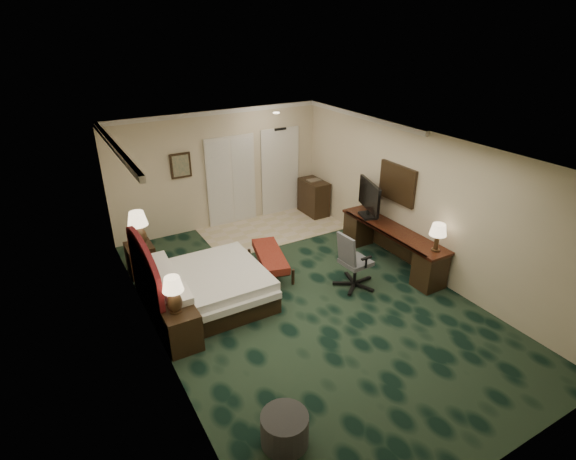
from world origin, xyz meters
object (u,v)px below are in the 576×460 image
desk_chair (356,260)px  lamp_far (139,229)px  ottoman (285,429)px  minibar (314,197)px  bed (209,288)px  nightstand_near (181,329)px  desk (391,246)px  nightstand_far (141,259)px  bed_bench (270,263)px  lamp_near (174,295)px  tv (369,199)px

desk_chair → lamp_far: bearing=140.2°
ottoman → minibar: size_ratio=0.65×
bed → minibar: size_ratio=2.15×
nightstand_near → desk: 4.45m
nightstand_far → desk: (4.44, -2.08, 0.07)m
desk → minibar: (0.02, 2.89, 0.06)m
lamp_far → desk: size_ratio=0.27×
lamp_far → bed_bench: bearing=-29.5°
bed_bench → desk_chair: bearing=-31.1°
lamp_near → desk_chair: 3.33m
nightstand_far → desk: bearing=-25.1°
tv → desk_chair: bearing=-118.8°
bed → lamp_near: size_ratio=3.22×
lamp_near → nightstand_far: bearing=89.2°
desk_chair → bed_bench: bearing=130.4°
bed → lamp_far: lamp_far is taller
desk_chair → minibar: desk_chair is taller
lamp_far → desk: bearing=-24.6°
lamp_near → desk_chair: (3.31, 0.02, -0.36)m
ottoman → desk_chair: size_ratio=0.51×
bed_bench → desk: bearing=-4.9°
lamp_far → ottoman: (0.46, -4.67, -0.75)m
bed → desk_chair: size_ratio=1.69×
nightstand_near → desk_chair: size_ratio=0.56×
ottoman → tv: bearing=40.9°
tv → minibar: size_ratio=1.13×
bed → lamp_far: 1.85m
bed → tv: (3.62, 0.27, 0.83)m
nightstand_far → bed_bench: 2.48m
lamp_near → minibar: (4.49, 3.26, -0.47)m
nightstand_far → ottoman: nightstand_far is taller
nightstand_near → desk: (4.43, 0.40, 0.06)m
bed_bench → ottoman: (-1.65, -3.48, -0.02)m
nightstand_far → bed_bench: nightstand_far is taller
bed_bench → nightstand_near: bearing=-135.4°
lamp_near → tv: tv is taller
lamp_near → tv: 4.57m
bed_bench → desk: desk is taller
nightstand_near → nightstand_far: nightstand_near is taller
nightstand_far → minibar: (4.46, 0.81, 0.13)m
desk_chair → lamp_near: bearing=176.7°
nightstand_far → minibar: 4.54m
lamp_far → ottoman: lamp_far is taller
ottoman → minibar: bearing=54.4°
lamp_near → lamp_far: (0.07, 2.39, 0.04)m
bed → lamp_far: (-0.73, 1.57, 0.65)m
nightstand_far → minibar: bearing=10.3°
tv → desk_chair: size_ratio=0.89×
ottoman → desk_chair: (2.78, 2.30, 0.35)m
desk → tv: bearing=93.7°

